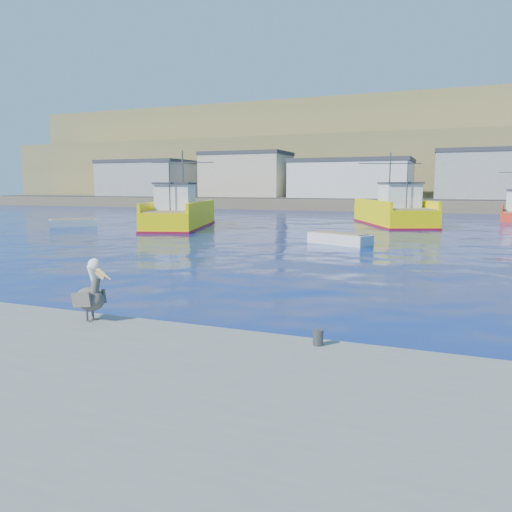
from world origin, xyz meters
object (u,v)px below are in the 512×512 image
at_px(trawler_yellow_b, 393,213).
at_px(skiff_mid, 340,240).
at_px(pelican, 91,294).
at_px(skiff_left, 73,223).
at_px(trawler_yellow_a, 180,215).

distance_m(trawler_yellow_b, skiff_mid, 16.83).
bearing_deg(pelican, skiff_left, 132.34).
xyz_separation_m(trawler_yellow_a, skiff_left, (-9.28, -2.35, -0.80)).
height_order(trawler_yellow_b, skiff_left, trawler_yellow_b).
xyz_separation_m(skiff_mid, pelican, (-1.07, -21.02, 0.83)).
height_order(trawler_yellow_a, skiff_mid, trawler_yellow_a).
height_order(trawler_yellow_a, pelican, trawler_yellow_a).
relative_size(trawler_yellow_b, pelican, 9.08).
bearing_deg(trawler_yellow_b, skiff_left, -154.67).
relative_size(skiff_left, pelican, 2.62).
relative_size(skiff_left, skiff_mid, 0.89).
xyz_separation_m(trawler_yellow_a, pelican, (14.06, -27.97, 0.04)).
bearing_deg(skiff_left, skiff_mid, -10.67).
distance_m(trawler_yellow_b, pelican, 37.85).
xyz_separation_m(trawler_yellow_b, skiff_mid, (-1.28, -16.76, -0.82)).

